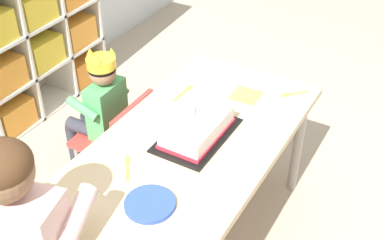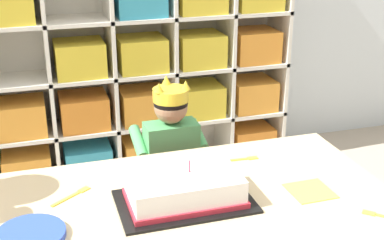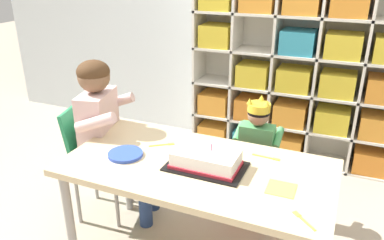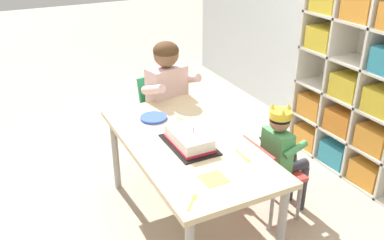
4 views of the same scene
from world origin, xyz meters
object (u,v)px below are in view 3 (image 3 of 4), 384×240
Objects in this scene: birthday_cake_on_tray at (206,161)px; classroom_chair_adult_side at (93,151)px; adult_helper_seated at (108,124)px; fork_beside_plate_stack at (268,157)px; fork_near_cake_tray at (303,219)px; fork_by_napkin at (163,145)px; classroom_chair_blue at (253,170)px; paper_plate_stack at (125,154)px; activity_table at (197,176)px; child_with_crown at (258,142)px.

classroom_chair_adult_side is at bearing 167.48° from birthday_cake_on_tray.
adult_helper_seated reaches higher than fork_beside_plate_stack.
fork_near_cake_tray is (0.51, -0.23, -0.04)m from birthday_cake_on_tray.
fork_by_napkin is at bearing -114.29° from adult_helper_seated.
fork_beside_plate_stack is (0.15, -0.31, 0.28)m from classroom_chair_blue.
birthday_cake_on_tray is 2.13× the size of paper_plate_stack.
activity_table is at bearing -159.90° from fork_near_cake_tray.
fork_by_napkin is at bearing -109.06° from classroom_chair_adult_side.
activity_table is at bearing -120.73° from adult_helper_seated.
paper_plate_stack reaches higher than fork_beside_plate_stack.
classroom_chair_blue is at bearing 72.40° from activity_table.
fork_near_cake_tray is at bearing -10.82° from paper_plate_stack.
adult_helper_seated is 2.69× the size of birthday_cake_on_tray.
activity_table is 12.87× the size of fork_near_cake_tray.
child_with_crown is 0.95m from adult_helper_seated.
activity_table is 0.58m from classroom_chair_blue.
fork_beside_plate_stack is at bearing 21.46° from paper_plate_stack.
adult_helper_seated is 5.72× the size of paper_plate_stack.
fork_beside_plate_stack is at bearing 34.28° from activity_table.
adult_helper_seated is at bearing 137.44° from paper_plate_stack.
adult_helper_seated is 7.16× the size of fork_beside_plate_stack.
classroom_chair_blue is (0.17, 0.52, -0.21)m from activity_table.
fork_beside_plate_stack is at bearing 108.67° from child_with_crown.
adult_helper_seated is at bearing 18.99° from classroom_chair_blue.
fork_beside_plate_stack is at bearing -102.00° from classroom_chair_adult_side.
child_with_crown is 2.10× the size of birthday_cake_on_tray.
fork_near_cake_tray is (0.25, -0.45, 0.00)m from fork_beside_plate_stack.
classroom_chair_blue is 4.63× the size of fork_by_napkin.
paper_plate_stack is (0.41, -0.24, 0.18)m from classroom_chair_adult_side.
classroom_chair_blue is 0.18m from child_with_crown.
adult_helper_seated is 0.76m from birthday_cake_on_tray.
child_with_crown is 1.06m from classroom_chair_adult_side.
fork_beside_plate_stack is (0.15, -0.41, 0.12)m from child_with_crown.
fork_near_cake_tray and fork_by_napkin have the same top height.
child_with_crown is at bearing 51.23° from paper_plate_stack.
paper_plate_stack is at bearing -146.16° from adult_helper_seated.
fork_by_napkin is (-0.57, -0.08, 0.00)m from fork_beside_plate_stack.
birthday_cake_on_tray is at bearing 120.17° from fork_by_napkin.
birthday_cake_on_tray is 3.71× the size of fork_near_cake_tray.
paper_plate_stack is at bearing -172.81° from birthday_cake_on_tray.
adult_helper_seated reaches higher than classroom_chair_adult_side.
fork_by_napkin is at bearing -160.97° from fork_near_cake_tray.
child_with_crown is at bearing 158.07° from fork_near_cake_tray.
classroom_chair_adult_side is 1.12m from fork_beside_plate_stack.
paper_plate_stack reaches higher than fork_by_napkin.
adult_helper_seated is 9.97× the size of fork_near_cake_tray.
fork_near_cake_tray is at bearing 121.01° from fork_beside_plate_stack.
child_with_crown is at bearing 79.77° from birthday_cake_on_tray.
child_with_crown is (0.16, 0.62, -0.06)m from activity_table.
paper_plate_stack is at bearing -170.94° from activity_table.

